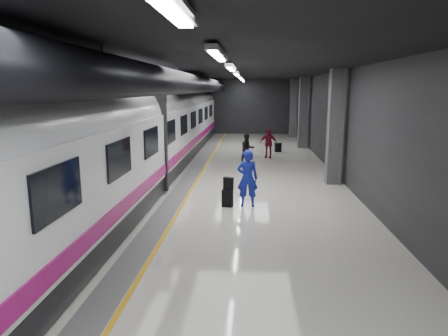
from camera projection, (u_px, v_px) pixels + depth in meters
name	position (u px, v px, depth m)	size (l,w,h in m)	color
ground	(215.00, 194.00, 14.43)	(40.00, 40.00, 0.00)	beige
platform_hall	(210.00, 94.00, 14.70)	(10.02, 40.02, 4.51)	black
train	(125.00, 136.00, 14.24)	(3.05, 38.00, 4.05)	black
traveler_main	(247.00, 178.00, 12.76)	(0.68, 0.44, 1.85)	#1B28D0
suitcase_main	(227.00, 198.00, 12.84)	(0.34, 0.22, 0.56)	black
shoulder_bag	(228.00, 183.00, 12.77)	(0.30, 0.16, 0.40)	black
traveler_far_a	(247.00, 149.00, 20.18)	(0.74, 0.57, 1.51)	black
traveler_far_b	(268.00, 143.00, 21.93)	(0.95, 0.40, 1.62)	maroon
suitcase_far	(278.00, 147.00, 24.11)	(0.36, 0.24, 0.54)	black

